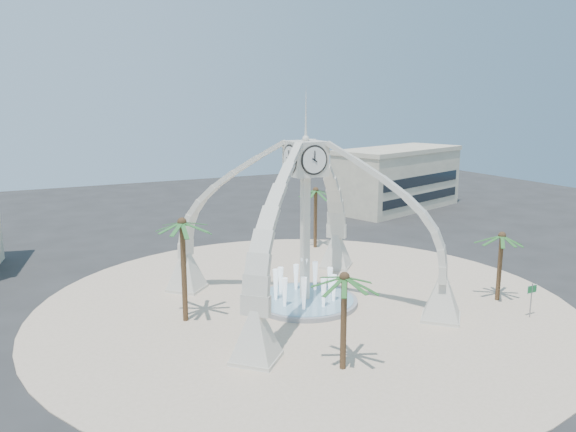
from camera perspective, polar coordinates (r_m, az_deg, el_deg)
name	(u,v)px	position (r m, az deg, el deg)	size (l,w,h in m)	color
ground	(305,304)	(43.09, 1.71, -8.91)	(140.00, 140.00, 0.00)	#282828
plaza	(305,303)	(43.08, 1.71, -8.87)	(40.00, 40.00, 0.06)	beige
clock_tower	(305,220)	(41.26, 1.76, -0.44)	(17.94, 17.94, 16.30)	beige
fountain	(305,300)	(42.99, 1.71, -8.55)	(8.00, 8.00, 3.62)	#959598
building_ne	(398,178)	(81.04, 11.09, 3.78)	(21.87, 14.17, 8.60)	beige
palm_east	(502,236)	(45.27, 20.92, -1.95)	(4.68, 4.68, 5.84)	brown
palm_west	(182,224)	(38.52, -10.72, -0.82)	(4.70, 4.70, 7.84)	brown
palm_north	(316,191)	(57.67, 2.83, 2.56)	(4.45, 4.45, 6.84)	brown
palm_south	(345,279)	(31.47, 5.76, -6.34)	(4.31, 4.31, 6.23)	brown
street_sign	(532,293)	(43.34, 23.51, -7.23)	(0.94, 0.08, 2.56)	slate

